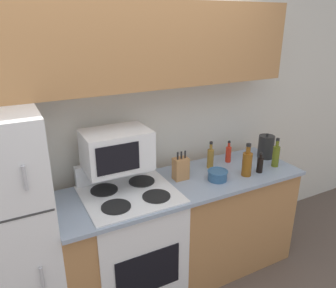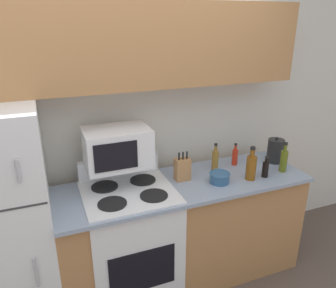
# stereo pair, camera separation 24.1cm
# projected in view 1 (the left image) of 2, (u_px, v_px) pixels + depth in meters

# --- Properties ---
(wall_back) EXTENTS (8.00, 0.05, 2.55)m
(wall_back) POSITION_uv_depth(u_px,v_px,m) (118.00, 132.00, 2.69)
(wall_back) COLOR silver
(wall_back) RESTS_ON ground_plane
(lower_cabinets) EXTENTS (2.02, 0.65, 0.93)m
(lower_cabinets) POSITION_uv_depth(u_px,v_px,m) (182.00, 229.00, 2.79)
(lower_cabinets) COLOR #B27A47
(lower_cabinets) RESTS_ON ground_plane
(upper_cabinets) EXTENTS (2.78, 0.31, 0.61)m
(upper_cabinets) POSITION_uv_depth(u_px,v_px,m) (121.00, 46.00, 2.30)
(upper_cabinets) COLOR #B27A47
(upper_cabinets) RESTS_ON refrigerator
(stove) EXTENTS (0.68, 0.63, 1.10)m
(stove) POSITION_uv_depth(u_px,v_px,m) (132.00, 244.00, 2.57)
(stove) COLOR white
(stove) RESTS_ON ground_plane
(microwave) EXTENTS (0.48, 0.34, 0.29)m
(microwave) POSITION_uv_depth(u_px,v_px,m) (117.00, 149.00, 2.39)
(microwave) COLOR white
(microwave) RESTS_ON stove
(knife_block) EXTENTS (0.12, 0.08, 0.24)m
(knife_block) POSITION_uv_depth(u_px,v_px,m) (181.00, 168.00, 2.62)
(knife_block) COLOR #B27A47
(knife_block) RESTS_ON lower_cabinets
(bowl) EXTENTS (0.16, 0.16, 0.08)m
(bowl) POSITION_uv_depth(u_px,v_px,m) (218.00, 175.00, 2.62)
(bowl) COLOR #335B84
(bowl) RESTS_ON lower_cabinets
(bottle_whiskey) EXTENTS (0.08, 0.08, 0.28)m
(bottle_whiskey) POSITION_uv_depth(u_px,v_px,m) (247.00, 163.00, 2.67)
(bottle_whiskey) COLOR brown
(bottle_whiskey) RESTS_ON lower_cabinets
(bottle_hot_sauce) EXTENTS (0.05, 0.05, 0.20)m
(bottle_hot_sauce) POSITION_uv_depth(u_px,v_px,m) (228.00, 154.00, 2.95)
(bottle_hot_sauce) COLOR red
(bottle_hot_sauce) RESTS_ON lower_cabinets
(bottle_soy_sauce) EXTENTS (0.05, 0.05, 0.18)m
(bottle_soy_sauce) POSITION_uv_depth(u_px,v_px,m) (260.00, 165.00, 2.74)
(bottle_soy_sauce) COLOR black
(bottle_soy_sauce) RESTS_ON lower_cabinets
(bottle_olive_oil) EXTENTS (0.06, 0.06, 0.26)m
(bottle_olive_oil) POSITION_uv_depth(u_px,v_px,m) (276.00, 155.00, 2.85)
(bottle_olive_oil) COLOR #5B6619
(bottle_olive_oil) RESTS_ON lower_cabinets
(bottle_vinegar) EXTENTS (0.06, 0.06, 0.24)m
(bottle_vinegar) POSITION_uv_depth(u_px,v_px,m) (210.00, 158.00, 2.82)
(bottle_vinegar) COLOR olive
(bottle_vinegar) RESTS_ON lower_cabinets
(kettle) EXTENTS (0.14, 0.14, 0.24)m
(kettle) POSITION_uv_depth(u_px,v_px,m) (266.00, 147.00, 3.03)
(kettle) COLOR black
(kettle) RESTS_ON lower_cabinets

